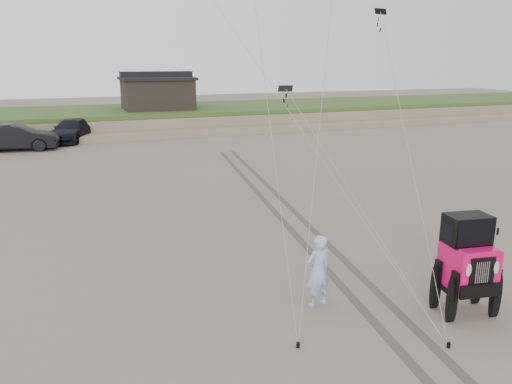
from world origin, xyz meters
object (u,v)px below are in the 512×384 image
cabin (157,92)px  jeep (467,276)px  truck_b (16,137)px  truck_c (72,130)px  man (318,271)px

cabin → jeep: size_ratio=1.20×
truck_b → truck_c: bearing=-43.8°
man → truck_c: bearing=-90.0°
truck_c → jeep: 33.22m
cabin → truck_c: (-7.59, -5.43, -2.40)m
truck_b → jeep: (12.08, -29.10, 0.09)m
truck_b → jeep: jeep is taller
cabin → truck_c: cabin is taller
cabin → truck_c: 9.63m
cabin → truck_c: size_ratio=1.11×
jeep → man: bearing=161.8°
cabin → jeep: (0.77, -37.58, -2.24)m
jeep → truck_c: bearing=113.5°
jeep → man: size_ratio=2.82×
cabin → truck_b: 14.32m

